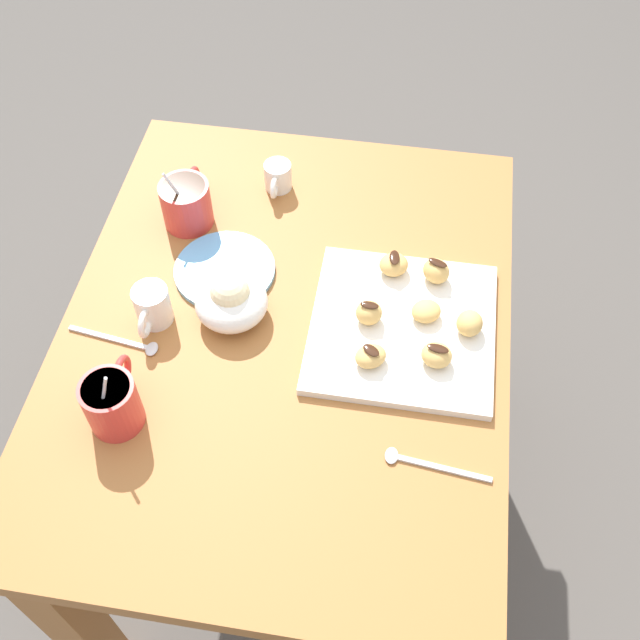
{
  "coord_description": "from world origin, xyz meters",
  "views": [
    {
      "loc": [
        -0.74,
        -0.18,
        1.77
      ],
      "look_at": [
        0.01,
        -0.06,
        0.75
      ],
      "focal_mm": 43.09,
      "sensor_mm": 36.0,
      "label": 1
    }
  ],
  "objects_px": {
    "coffee_mug_red_left": "(112,401)",
    "beignet_2": "(437,355)",
    "dining_table": "(288,374)",
    "cream_pitcher_white": "(152,305)",
    "ice_cream_bowl": "(231,300)",
    "chocolate_sauce_pitcher": "(278,175)",
    "coffee_mug_red_right": "(186,202)",
    "pastry_plate_square": "(402,328)",
    "beignet_5": "(436,271)",
    "beignet_1": "(426,311)",
    "beignet_0": "(371,356)",
    "beignet_6": "(369,313)",
    "saucer_sky_left": "(225,270)",
    "beignet_3": "(394,265)",
    "beignet_4": "(470,323)"
  },
  "relations": [
    {
      "from": "beignet_3",
      "to": "beignet_4",
      "type": "relative_size",
      "value": 1.05
    },
    {
      "from": "coffee_mug_red_left",
      "to": "saucer_sky_left",
      "type": "bearing_deg",
      "value": -16.59
    },
    {
      "from": "saucer_sky_left",
      "to": "beignet_2",
      "type": "xyz_separation_m",
      "value": [
        -0.14,
        -0.38,
        0.03
      ]
    },
    {
      "from": "ice_cream_bowl",
      "to": "dining_table",
      "type": "bearing_deg",
      "value": -98.07
    },
    {
      "from": "beignet_2",
      "to": "beignet_3",
      "type": "height_order",
      "value": "same"
    },
    {
      "from": "saucer_sky_left",
      "to": "beignet_2",
      "type": "height_order",
      "value": "beignet_2"
    },
    {
      "from": "beignet_0",
      "to": "beignet_6",
      "type": "xyz_separation_m",
      "value": [
        0.08,
        0.01,
        0.0
      ]
    },
    {
      "from": "ice_cream_bowl",
      "to": "cream_pitcher_white",
      "type": "bearing_deg",
      "value": 103.39
    },
    {
      "from": "pastry_plate_square",
      "to": "beignet_1",
      "type": "height_order",
      "value": "beignet_1"
    },
    {
      "from": "pastry_plate_square",
      "to": "cream_pitcher_white",
      "type": "xyz_separation_m",
      "value": [
        -0.04,
        0.41,
        0.03
      ]
    },
    {
      "from": "coffee_mug_red_right",
      "to": "pastry_plate_square",
      "type": "bearing_deg",
      "value": -114.71
    },
    {
      "from": "chocolate_sauce_pitcher",
      "to": "beignet_0",
      "type": "xyz_separation_m",
      "value": [
        -0.39,
        -0.22,
        0.0
      ]
    },
    {
      "from": "dining_table",
      "to": "cream_pitcher_white",
      "type": "bearing_deg",
      "value": 94.53
    },
    {
      "from": "dining_table",
      "to": "beignet_1",
      "type": "bearing_deg",
      "value": -78.32
    },
    {
      "from": "coffee_mug_red_left",
      "to": "chocolate_sauce_pitcher",
      "type": "relative_size",
      "value": 1.57
    },
    {
      "from": "beignet_5",
      "to": "cream_pitcher_white",
      "type": "bearing_deg",
      "value": 108.1
    },
    {
      "from": "beignet_1",
      "to": "beignet_5",
      "type": "bearing_deg",
      "value": -6.8
    },
    {
      "from": "cream_pitcher_white",
      "to": "beignet_0",
      "type": "distance_m",
      "value": 0.37
    },
    {
      "from": "saucer_sky_left",
      "to": "beignet_6",
      "type": "relative_size",
      "value": 4.09
    },
    {
      "from": "coffee_mug_red_right",
      "to": "beignet_3",
      "type": "height_order",
      "value": "coffee_mug_red_right"
    },
    {
      "from": "beignet_4",
      "to": "beignet_5",
      "type": "distance_m",
      "value": 0.12
    },
    {
      "from": "coffee_mug_red_left",
      "to": "beignet_2",
      "type": "distance_m",
      "value": 0.5
    },
    {
      "from": "cream_pitcher_white",
      "to": "chocolate_sauce_pitcher",
      "type": "bearing_deg",
      "value": -22.61
    },
    {
      "from": "ice_cream_bowl",
      "to": "beignet_6",
      "type": "bearing_deg",
      "value": -86.73
    },
    {
      "from": "beignet_2",
      "to": "beignet_5",
      "type": "height_order",
      "value": "beignet_5"
    },
    {
      "from": "coffee_mug_red_left",
      "to": "ice_cream_bowl",
      "type": "xyz_separation_m",
      "value": [
        0.22,
        -0.13,
        -0.01
      ]
    },
    {
      "from": "cream_pitcher_white",
      "to": "saucer_sky_left",
      "type": "xyz_separation_m",
      "value": [
        0.12,
        -0.09,
        -0.03
      ]
    },
    {
      "from": "dining_table",
      "to": "coffee_mug_red_right",
      "type": "relative_size",
      "value": 7.22
    },
    {
      "from": "saucer_sky_left",
      "to": "beignet_0",
      "type": "distance_m",
      "value": 0.32
    },
    {
      "from": "pastry_plate_square",
      "to": "coffee_mug_red_left",
      "type": "distance_m",
      "value": 0.48
    },
    {
      "from": "chocolate_sauce_pitcher",
      "to": "beignet_3",
      "type": "bearing_deg",
      "value": -128.41
    },
    {
      "from": "dining_table",
      "to": "beignet_4",
      "type": "height_order",
      "value": "beignet_4"
    },
    {
      "from": "pastry_plate_square",
      "to": "beignet_4",
      "type": "distance_m",
      "value": 0.11
    },
    {
      "from": "coffee_mug_red_right",
      "to": "beignet_3",
      "type": "xyz_separation_m",
      "value": [
        -0.08,
        -0.39,
        -0.01
      ]
    },
    {
      "from": "ice_cream_bowl",
      "to": "chocolate_sauce_pitcher",
      "type": "distance_m",
      "value": 0.32
    },
    {
      "from": "pastry_plate_square",
      "to": "ice_cream_bowl",
      "type": "relative_size",
      "value": 2.49
    },
    {
      "from": "ice_cream_bowl",
      "to": "beignet_1",
      "type": "height_order",
      "value": "ice_cream_bowl"
    },
    {
      "from": "ice_cream_bowl",
      "to": "beignet_1",
      "type": "bearing_deg",
      "value": -83.84
    },
    {
      "from": "coffee_mug_red_left",
      "to": "beignet_6",
      "type": "relative_size",
      "value": 3.31
    },
    {
      "from": "coffee_mug_red_left",
      "to": "beignet_4",
      "type": "xyz_separation_m",
      "value": [
        0.24,
        -0.52,
        -0.02
      ]
    },
    {
      "from": "saucer_sky_left",
      "to": "coffee_mug_red_right",
      "type": "bearing_deg",
      "value": 39.83
    },
    {
      "from": "cream_pitcher_white",
      "to": "dining_table",
      "type": "bearing_deg",
      "value": -85.47
    },
    {
      "from": "pastry_plate_square",
      "to": "coffee_mug_red_right",
      "type": "xyz_separation_m",
      "value": [
        0.19,
        0.42,
        0.04
      ]
    },
    {
      "from": "beignet_2",
      "to": "beignet_0",
      "type": "bearing_deg",
      "value": 99.65
    },
    {
      "from": "beignet_5",
      "to": "beignet_4",
      "type": "bearing_deg",
      "value": -148.97
    },
    {
      "from": "cream_pitcher_white",
      "to": "beignet_4",
      "type": "relative_size",
      "value": 2.19
    },
    {
      "from": "ice_cream_bowl",
      "to": "chocolate_sauce_pitcher",
      "type": "height_order",
      "value": "ice_cream_bowl"
    },
    {
      "from": "beignet_0",
      "to": "beignet_4",
      "type": "relative_size",
      "value": 1.07
    },
    {
      "from": "beignet_0",
      "to": "beignet_4",
      "type": "bearing_deg",
      "value": -60.13
    },
    {
      "from": "beignet_0",
      "to": "dining_table",
      "type": "bearing_deg",
      "value": 69.4
    }
  ]
}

